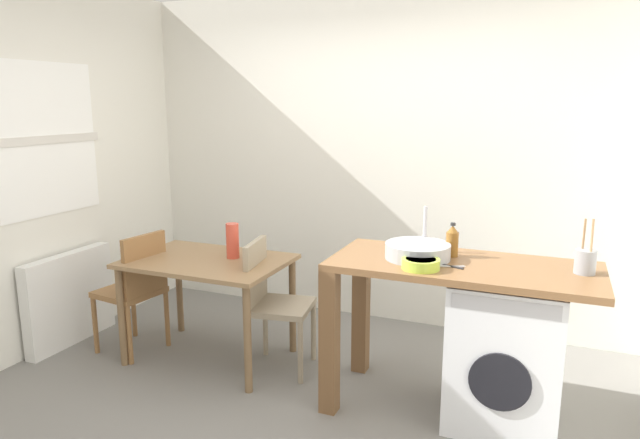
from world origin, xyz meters
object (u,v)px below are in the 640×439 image
(chair_person_seat, at_px, (136,286))
(vase, at_px, (233,241))
(dining_table, at_px, (208,272))
(washing_machine, at_px, (505,351))
(chair_opposite, at_px, (271,298))
(utensil_crock, at_px, (585,261))
(bottle_tall_green, at_px, (452,241))
(mixing_bowl, at_px, (421,263))

(chair_person_seat, relative_size, vase, 3.64)
(dining_table, xyz_separation_m, washing_machine, (2.02, -0.06, -0.21))
(chair_opposite, relative_size, utensil_crock, 3.00)
(washing_machine, bearing_deg, bottle_tall_green, 159.50)
(bottle_tall_green, bearing_deg, chair_opposite, -178.26)
(chair_person_seat, bearing_deg, mixing_bowl, -86.02)
(chair_opposite, bearing_deg, dining_table, -95.00)
(bottle_tall_green, relative_size, vase, 0.82)
(washing_machine, bearing_deg, chair_opposite, 176.50)
(chair_person_seat, distance_m, washing_machine, 2.57)
(mixing_bowl, distance_m, vase, 1.46)
(washing_machine, xyz_separation_m, bottle_tall_green, (-0.35, 0.13, 0.58))
(chair_person_seat, bearing_deg, vase, -65.30)
(utensil_crock, bearing_deg, vase, 177.33)
(washing_machine, xyz_separation_m, mixing_bowl, (-0.46, -0.20, 0.52))
(bottle_tall_green, xyz_separation_m, mixing_bowl, (-0.11, -0.33, -0.06))
(bottle_tall_green, distance_m, vase, 1.53)
(dining_table, bearing_deg, chair_opposite, 4.52)
(dining_table, distance_m, bottle_tall_green, 1.71)
(dining_table, bearing_deg, mixing_bowl, -9.25)
(chair_opposite, bearing_deg, mixing_bowl, 65.41)
(mixing_bowl, bearing_deg, dining_table, 170.75)
(dining_table, distance_m, utensil_crock, 2.41)
(chair_opposite, xyz_separation_m, bottle_tall_green, (1.20, 0.04, 0.50))
(washing_machine, xyz_separation_m, utensil_crock, (0.37, 0.05, 0.56))
(dining_table, relative_size, chair_opposite, 1.22)
(chair_person_seat, relative_size, washing_machine, 1.05)
(chair_person_seat, xyz_separation_m, chair_opposite, (1.02, 0.15, 0.00))
(bottle_tall_green, relative_size, utensil_crock, 0.68)
(bottle_tall_green, bearing_deg, vase, 179.02)
(chair_person_seat, bearing_deg, utensil_crock, -80.04)
(dining_table, bearing_deg, washing_machine, -1.61)
(vase, bearing_deg, chair_person_seat, -163.20)
(chair_person_seat, bearing_deg, bottle_tall_green, -77.36)
(washing_machine, relative_size, mixing_bowl, 4.12)
(mixing_bowl, bearing_deg, chair_person_seat, 176.09)
(chair_opposite, height_order, washing_machine, chair_opposite)
(chair_person_seat, xyz_separation_m, washing_machine, (2.57, 0.05, -0.08))
(bottle_tall_green, xyz_separation_m, utensil_crock, (0.72, -0.08, -0.02))
(mixing_bowl, bearing_deg, vase, 165.90)
(dining_table, height_order, mixing_bowl, mixing_bowl)
(dining_table, distance_m, chair_person_seat, 0.57)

